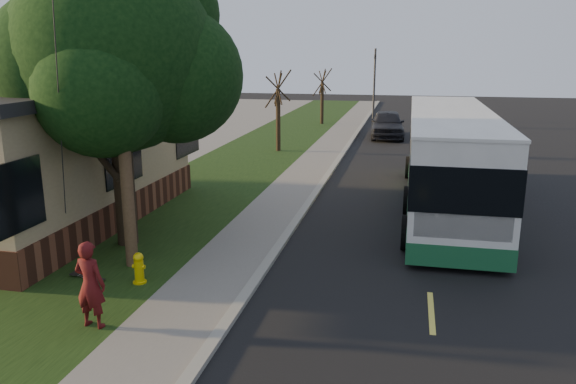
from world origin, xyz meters
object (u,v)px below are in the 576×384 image
object	(u,v)px
skateboarder	(90,284)
skateboard_spare	(92,278)
fire_hydrant	(139,268)
utility_pole	(119,81)
bare_tree_far	(322,97)
transit_bus	(449,157)
bare_tree_near	(278,112)
traffic_signal	(374,79)
distant_car	(387,124)
leafy_tree	(119,56)
skateboard_main	(83,269)
dumpster	(8,213)

from	to	relation	value
skateboarder	skateboard_spare	bearing A→B (deg)	-52.38
fire_hydrant	utility_pole	distance (m)	4.37
bare_tree_far	transit_bus	world-z (taller)	bare_tree_far
bare_tree_near	traffic_signal	world-z (taller)	traffic_signal
bare_tree_far	distant_car	bearing A→B (deg)	-47.24
leafy_tree	skateboard_main	size ratio (longest dim) A/B	9.08
skateboarder	traffic_signal	bearing A→B (deg)	-88.94
skateboard_spare	distant_car	bearing A→B (deg)	76.82
utility_pole	skateboard_main	distance (m)	4.65
leafy_tree	bare_tree_near	size ratio (longest dim) A/B	1.81
bare_tree_near	distant_car	size ratio (longest dim) A/B	0.86
leafy_tree	transit_bus	world-z (taller)	leafy_tree
skateboard_spare	dumpster	bearing A→B (deg)	148.01
traffic_signal	distant_car	distance (m)	9.80
utility_pole	transit_bus	distance (m)	11.26
bare_tree_far	skateboard_main	bearing A→B (deg)	-92.47
fire_hydrant	skateboard_spare	distance (m)	1.22
transit_bus	distant_car	distance (m)	16.49
traffic_signal	dumpster	xyz separation A→B (m)	(-8.53, -31.43, -2.47)
utility_pole	bare_tree_near	world-z (taller)	utility_pole
skateboarder	skateboard_main	distance (m)	3.18
leafy_tree	skateboard_spare	xyz separation A→B (m)	(0.39, -2.73, -5.05)
fire_hydrant	leafy_tree	distance (m)	5.65
utility_pole	transit_bus	world-z (taller)	utility_pole
utility_pole	transit_bus	size ratio (longest dim) A/B	0.73
transit_bus	skateboard_spare	size ratio (longest dim) A/B	17.08
utility_pole	skateboarder	xyz separation A→B (m)	(0.81, -3.14, -3.68)
fire_hydrant	skateboard_main	bearing A→B (deg)	168.13
bare_tree_near	bare_tree_far	bearing A→B (deg)	87.61
fire_hydrant	bare_tree_near	distance (m)	18.10
utility_pole	skateboarder	world-z (taller)	utility_pole
utility_pole	distant_car	size ratio (longest dim) A/B	1.82
utility_pole	dumpster	distance (m)	6.34
bare_tree_near	traffic_signal	xyz separation A→B (m)	(4.00, 16.00, 1.01)
bare_tree_far	traffic_signal	world-z (taller)	traffic_signal
fire_hydrant	skateboard_main	world-z (taller)	fire_hydrant
dumpster	leafy_tree	bearing A→B (deg)	1.23
leafy_tree	dumpster	bearing A→B (deg)	-178.77
bare_tree_far	transit_bus	size ratio (longest dim) A/B	0.32
dumpster	distant_car	world-z (taller)	distant_car
bare_tree_far	leafy_tree	bearing A→B (deg)	-92.45
traffic_signal	skateboarder	world-z (taller)	traffic_signal
transit_bus	skateboarder	xyz separation A→B (m)	(-7.22, -10.51, -0.85)
traffic_signal	transit_bus	distance (m)	26.02
skateboarder	distant_car	size ratio (longest dim) A/B	0.35
bare_tree_far	skateboard_main	size ratio (longest dim) A/B	4.69
traffic_signal	skateboard_spare	bearing A→B (deg)	-97.16
fire_hydrant	skateboard_spare	bearing A→B (deg)	-175.86
utility_pole	skateboarder	size ratio (longest dim) A/B	5.17
distant_car	utility_pole	bearing A→B (deg)	-106.03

